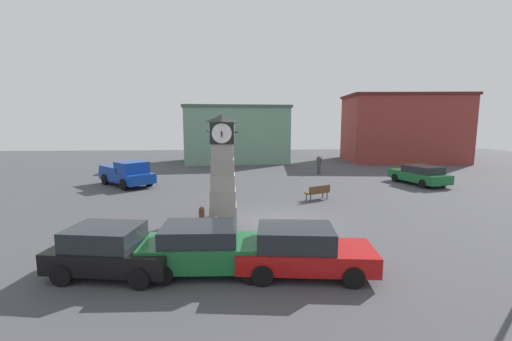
# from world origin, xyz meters

# --- Properties ---
(ground_plane) EXTENTS (81.52, 81.52, 0.00)m
(ground_plane) POSITION_xyz_m (0.00, 0.00, 0.00)
(ground_plane) COLOR #424247
(clock_tower) EXTENTS (1.50, 1.44, 5.08)m
(clock_tower) POSITION_xyz_m (-2.83, 0.63, 2.42)
(clock_tower) COLOR gray
(clock_tower) RESTS_ON ground_plane
(bollard_near_tower) EXTENTS (0.26, 0.26, 0.97)m
(bollard_near_tower) POSITION_xyz_m (-3.75, -0.66, 0.49)
(bollard_near_tower) COLOR brown
(bollard_near_tower) RESTS_ON ground_plane
(bollard_mid_row) EXTENTS (0.24, 0.24, 0.90)m
(bollard_mid_row) POSITION_xyz_m (-3.05, -2.00, 0.46)
(bollard_mid_row) COLOR brown
(bollard_mid_row) RESTS_ON ground_plane
(bollard_far_row) EXTENTS (0.24, 0.24, 0.91)m
(bollard_far_row) POSITION_xyz_m (-2.44, -3.15, 0.46)
(bollard_far_row) COLOR brown
(bollard_far_row) RESTS_ON ground_plane
(car_navy_sedan) EXTENTS (4.05, 2.40, 1.54)m
(car_navy_sedan) POSITION_xyz_m (-6.09, -5.24, 0.78)
(car_navy_sedan) COLOR black
(car_navy_sedan) RESTS_ON ground_plane
(car_near_tower) EXTENTS (4.29, 2.07, 1.53)m
(car_near_tower) POSITION_xyz_m (-3.10, -5.22, 0.79)
(car_near_tower) COLOR #19602D
(car_near_tower) RESTS_ON ground_plane
(car_by_building) EXTENTS (4.41, 2.29, 1.53)m
(car_by_building) POSITION_xyz_m (-0.14, -5.56, 0.77)
(car_by_building) COLOR #A51111
(car_by_building) RESTS_ON ground_plane
(car_silver_hatch) EXTENTS (3.09, 4.88, 1.45)m
(car_silver_hatch) POSITION_xyz_m (11.66, 9.05, 0.75)
(car_silver_hatch) COLOR #19602D
(car_silver_hatch) RESTS_ON ground_plane
(pickup_truck) EXTENTS (4.91, 4.99, 1.85)m
(pickup_truck) POSITION_xyz_m (-10.29, 9.84, 0.93)
(pickup_truck) COLOR navy
(pickup_truck) RESTS_ON ground_plane
(bench) EXTENTS (1.67, 1.18, 0.90)m
(bench) POSITION_xyz_m (2.77, 4.43, 0.52)
(bench) COLOR brown
(bench) RESTS_ON ground_plane
(pedestrian_crossing_lot) EXTENTS (0.45, 0.45, 1.70)m
(pedestrian_crossing_lot) POSITION_xyz_m (5.35, 14.81, 0.98)
(pedestrian_crossing_lot) COLOR #3F3F47
(pedestrian_crossing_lot) RESTS_ON ground_plane
(warehouse_blue_far) EXTENTS (12.43, 8.01, 6.48)m
(warehouse_blue_far) POSITION_xyz_m (-2.22, 24.33, 3.25)
(warehouse_blue_far) COLOR gray
(warehouse_blue_far) RESTS_ON ground_plane
(storefront_low_left) EXTENTS (13.87, 9.30, 7.81)m
(storefront_low_left) POSITION_xyz_m (17.58, 24.17, 3.91)
(storefront_low_left) COLOR maroon
(storefront_low_left) RESTS_ON ground_plane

